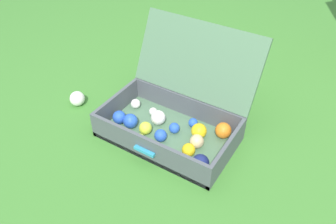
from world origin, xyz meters
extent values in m
plane|color=#3D7A2D|center=(0.00, 0.00, 0.00)|extent=(16.00, 16.00, 0.00)
cube|color=#4C7051|center=(-0.06, 0.01, 0.01)|extent=(0.67, 0.39, 0.03)
cube|color=#4C5156|center=(-0.39, 0.01, 0.07)|extent=(0.02, 0.39, 0.14)
cube|color=#4C5156|center=(0.26, 0.01, 0.07)|extent=(0.02, 0.39, 0.14)
cube|color=#4C5156|center=(-0.06, -0.17, 0.07)|extent=(0.64, 0.02, 0.14)
cube|color=#4C5156|center=(-0.06, 0.20, 0.07)|extent=(0.64, 0.02, 0.14)
cube|color=#4C7051|center=(-0.06, 0.30, 0.32)|extent=(0.67, 0.19, 0.36)
cube|color=teal|center=(-0.06, -0.19, 0.08)|extent=(0.11, 0.02, 0.02)
sphere|color=blue|center=(-0.04, 0.04, 0.05)|extent=(0.06, 0.06, 0.06)
sphere|color=orange|center=(0.18, 0.14, 0.07)|extent=(0.08, 0.08, 0.08)
sphere|color=blue|center=(-0.33, -0.05, 0.06)|extent=(0.07, 0.07, 0.07)
sphere|color=yellow|center=(0.08, 0.08, 0.06)|extent=(0.08, 0.08, 0.08)
sphere|color=blue|center=(-0.07, -0.05, 0.06)|extent=(0.06, 0.06, 0.06)
sphere|color=#D1B784|center=(0.10, 0.01, 0.06)|extent=(0.07, 0.07, 0.07)
sphere|color=white|center=(-0.21, 0.10, 0.05)|extent=(0.04, 0.04, 0.04)
sphere|color=#CCDB38|center=(-0.14, -0.12, 0.05)|extent=(0.06, 0.06, 0.06)
sphere|color=blue|center=(0.02, 0.13, 0.05)|extent=(0.05, 0.05, 0.05)
sphere|color=white|center=(-0.33, 0.10, 0.05)|extent=(0.05, 0.05, 0.05)
sphere|color=navy|center=(0.19, -0.11, 0.07)|extent=(0.08, 0.08, 0.08)
sphere|color=blue|center=(-0.26, -0.04, 0.06)|extent=(0.08, 0.08, 0.08)
sphere|color=#CCDB38|center=(-0.16, -0.04, 0.06)|extent=(0.07, 0.07, 0.07)
sphere|color=white|center=(-0.15, 0.06, 0.06)|extent=(0.08, 0.08, 0.08)
sphere|color=yellow|center=(0.10, -0.06, 0.06)|extent=(0.07, 0.07, 0.07)
sphere|color=white|center=(-0.65, -0.03, 0.04)|extent=(0.09, 0.09, 0.09)
camera|label=1|loc=(0.61, -1.07, 1.22)|focal=36.27mm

